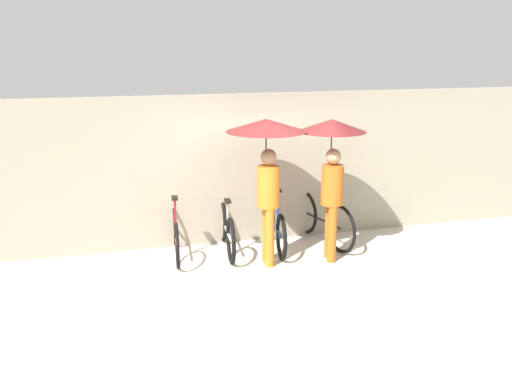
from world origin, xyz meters
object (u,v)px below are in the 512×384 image
object	(u,v)px
parked_bicycle_1	(226,229)
pedestrian_center	(332,151)
parked_bicycle_3	(321,219)
parked_bicycle_0	(176,232)
parked_bicycle_2	(275,225)
pedestrian_leading	(267,148)

from	to	relation	value
parked_bicycle_1	pedestrian_center	xyz separation A→B (m)	(1.42, -0.65, 1.26)
parked_bicycle_1	parked_bicycle_3	xyz separation A→B (m)	(1.55, 0.01, 0.03)
parked_bicycle_0	parked_bicycle_3	distance (m)	2.33
pedestrian_center	parked_bicycle_3	bearing A→B (deg)	87.46
parked_bicycle_0	parked_bicycle_2	bearing A→B (deg)	-87.53
pedestrian_leading	pedestrian_center	bearing A→B (deg)	-3.89
parked_bicycle_2	pedestrian_center	xyz separation A→B (m)	(0.65, -0.63, 1.26)
pedestrian_leading	parked_bicycle_3	bearing A→B (deg)	29.44
parked_bicycle_1	parked_bicycle_3	size ratio (longest dim) A/B	0.97
parked_bicycle_1	pedestrian_leading	distance (m)	1.54
parked_bicycle_2	pedestrian_center	world-z (taller)	pedestrian_center
parked_bicycle_0	pedestrian_leading	world-z (taller)	pedestrian_leading
parked_bicycle_0	parked_bicycle_1	world-z (taller)	parked_bicycle_0
parked_bicycle_3	pedestrian_center	world-z (taller)	pedestrian_center
parked_bicycle_0	parked_bicycle_1	xyz separation A→B (m)	(0.78, -0.03, -0.00)
parked_bicycle_1	pedestrian_leading	size ratio (longest dim) A/B	0.80
parked_bicycle_0	pedestrian_center	xyz separation A→B (m)	(2.20, -0.69, 1.26)
parked_bicycle_1	parked_bicycle_2	xyz separation A→B (m)	(0.78, -0.03, 0.00)
parked_bicycle_3	pedestrian_leading	xyz separation A→B (m)	(-1.08, -0.58, 1.32)
pedestrian_leading	pedestrian_center	size ratio (longest dim) A/B	1.01
parked_bicycle_0	pedestrian_leading	distance (m)	1.93
parked_bicycle_3	pedestrian_center	xyz separation A→B (m)	(-0.13, -0.66, 1.23)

